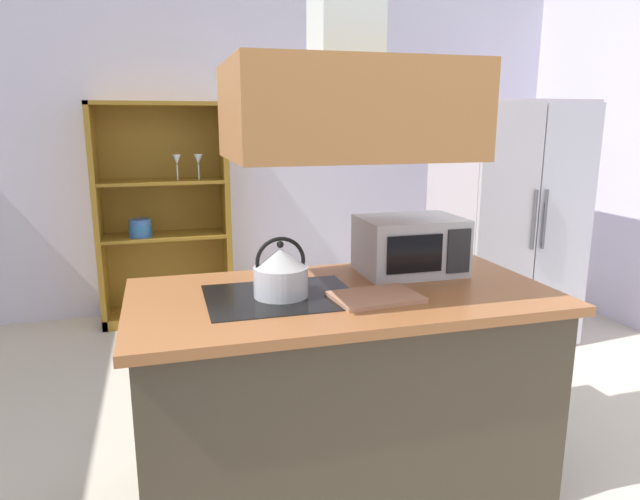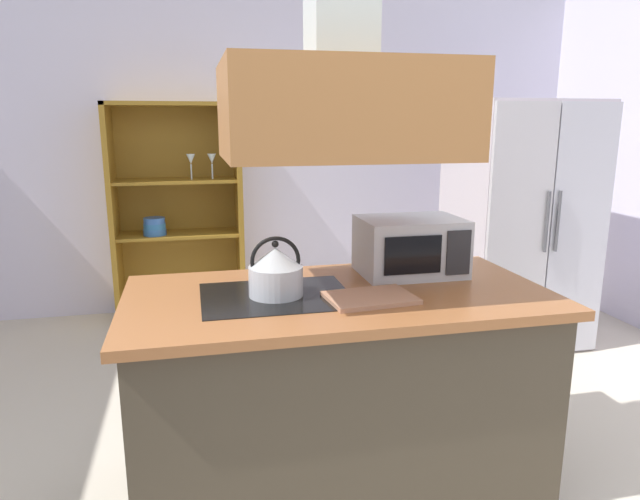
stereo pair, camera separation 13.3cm
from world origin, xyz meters
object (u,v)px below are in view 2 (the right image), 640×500
at_px(refrigerator, 518,224).
at_px(microwave, 410,246).
at_px(dish_cabinet, 178,225).
at_px(kettle, 276,272).
at_px(cutting_board, 370,298).

relative_size(refrigerator, microwave, 3.76).
relative_size(dish_cabinet, kettle, 7.11).
distance_m(refrigerator, kettle, 2.43).
height_order(kettle, cutting_board, kettle).
bearing_deg(kettle, cutting_board, -20.59).
bearing_deg(microwave, kettle, -162.44).
height_order(cutting_board, microwave, microwave).
bearing_deg(microwave, cutting_board, -131.31).
height_order(refrigerator, cutting_board, refrigerator).
bearing_deg(dish_cabinet, refrigerator, -24.53).
relative_size(refrigerator, dish_cabinet, 1.00).
distance_m(kettle, cutting_board, 0.39).
height_order(refrigerator, dish_cabinet, dish_cabinet).
xyz_separation_m(dish_cabinet, kettle, (0.43, -2.51, 0.24)).
relative_size(cutting_board, microwave, 0.74).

